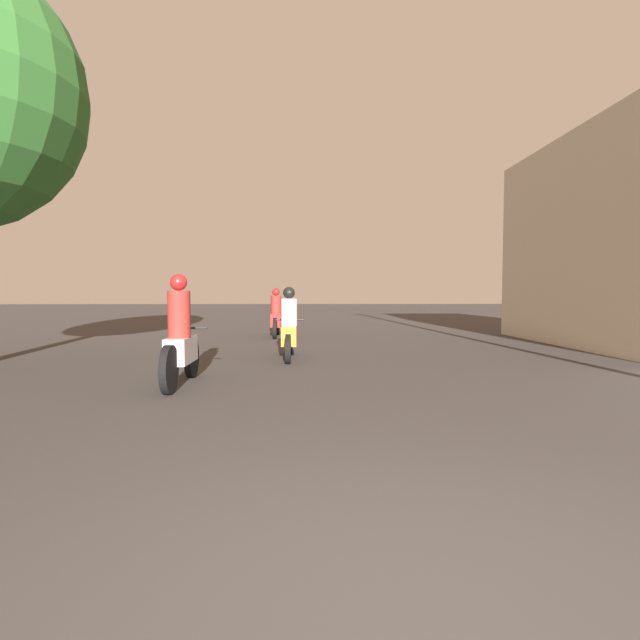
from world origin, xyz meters
TOP-DOWN VIEW (x-y plane):
  - motorcycle_silver at (-2.21, 5.47)m, footprint 0.60×2.00m
  - motorcycle_orange at (-0.72, 8.38)m, footprint 0.60×2.05m
  - motorcycle_red at (-1.27, 13.53)m, footprint 0.60×2.10m

SIDE VIEW (x-z plane):
  - motorcycle_orange at x=-0.72m, z-range -0.14..1.33m
  - motorcycle_red at x=-1.27m, z-range -0.15..1.36m
  - motorcycle_silver at x=-2.21m, z-range -0.17..1.45m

